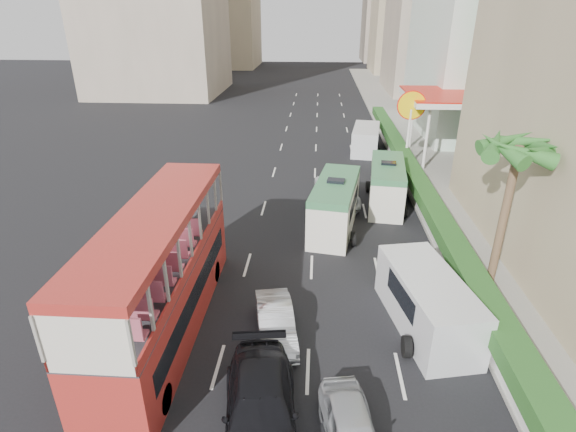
# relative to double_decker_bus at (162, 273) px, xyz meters

# --- Properties ---
(ground_plane) EXTENTS (200.00, 200.00, 0.00)m
(ground_plane) POSITION_rel_double_decker_bus_xyz_m (6.00, 0.00, -2.53)
(ground_plane) COLOR black
(ground_plane) RESTS_ON ground
(double_decker_bus) EXTENTS (2.50, 11.00, 5.06)m
(double_decker_bus) POSITION_rel_double_decker_bus_xyz_m (0.00, 0.00, 0.00)
(double_decker_bus) COLOR #AE2922
(double_decker_bus) RESTS_ON ground
(car_silver_lane_a) EXTENTS (2.06, 4.04, 1.27)m
(car_silver_lane_a) POSITION_rel_double_decker_bus_xyz_m (4.31, -0.21, -2.53)
(car_silver_lane_a) COLOR silver
(car_silver_lane_a) RESTS_ON ground
(car_black) EXTENTS (2.89, 5.64, 1.57)m
(car_black) POSITION_rel_double_decker_bus_xyz_m (4.25, -4.46, -2.53)
(car_black) COLOR black
(car_black) RESTS_ON ground
(van_asset) EXTENTS (3.12, 5.48, 1.44)m
(van_asset) POSITION_rel_double_decker_bus_xyz_m (7.08, 13.25, -2.53)
(van_asset) COLOR silver
(van_asset) RESTS_ON ground
(minibus_near) EXTENTS (3.17, 6.63, 2.82)m
(minibus_near) POSITION_rel_double_decker_bus_xyz_m (6.81, 9.49, -1.12)
(minibus_near) COLOR silver
(minibus_near) RESTS_ON ground
(minibus_far) EXTENTS (2.73, 6.29, 2.70)m
(minibus_far) POSITION_rel_double_decker_bus_xyz_m (10.21, 13.25, -1.18)
(minibus_far) COLOR silver
(minibus_far) RESTS_ON ground
(panel_van_near) EXTENTS (3.34, 5.94, 2.24)m
(panel_van_near) POSITION_rel_double_decker_bus_xyz_m (10.17, 0.81, -1.41)
(panel_van_near) COLOR silver
(panel_van_near) RESTS_ON ground
(panel_van_far) EXTENTS (2.90, 5.67, 2.17)m
(panel_van_far) POSITION_rel_double_decker_bus_xyz_m (9.98, 25.23, -1.45)
(panel_van_far) COLOR silver
(panel_van_far) RESTS_ON ground
(sidewalk) EXTENTS (6.00, 120.00, 0.18)m
(sidewalk) POSITION_rel_double_decker_bus_xyz_m (15.00, 25.00, -2.44)
(sidewalk) COLOR #99968C
(sidewalk) RESTS_ON ground
(kerb_wall) EXTENTS (0.30, 44.00, 1.00)m
(kerb_wall) POSITION_rel_double_decker_bus_xyz_m (12.20, 14.00, -1.85)
(kerb_wall) COLOR silver
(kerb_wall) RESTS_ON sidewalk
(hedge) EXTENTS (1.10, 44.00, 0.70)m
(hedge) POSITION_rel_double_decker_bus_xyz_m (12.20, 14.00, -1.00)
(hedge) COLOR #2D6626
(hedge) RESTS_ON kerb_wall
(palm_tree) EXTENTS (0.36, 0.36, 6.40)m
(palm_tree) POSITION_rel_double_decker_bus_xyz_m (13.80, 4.00, 0.85)
(palm_tree) COLOR brown
(palm_tree) RESTS_ON sidewalk
(shell_station) EXTENTS (6.50, 8.00, 5.50)m
(shell_station) POSITION_rel_double_decker_bus_xyz_m (16.00, 23.00, 0.22)
(shell_station) COLOR silver
(shell_station) RESTS_ON ground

